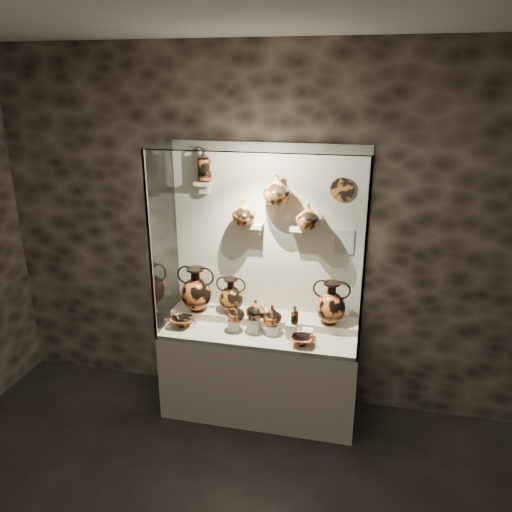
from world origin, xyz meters
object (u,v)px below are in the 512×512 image
at_px(lekythos_small, 295,314).
at_px(lekythos_tall, 204,163).
at_px(jug_a, 236,312).
at_px(ovoid_vase_a, 243,213).
at_px(amphora_left, 196,289).
at_px(amphora_mid, 231,295).
at_px(kylix_right, 302,340).
at_px(jug_b, 256,309).
at_px(jug_c, 272,315).
at_px(ovoid_vase_b, 277,190).
at_px(kylix_left, 182,321).
at_px(amphora_right, 331,302).
at_px(ovoid_vase_c, 308,217).

relative_size(lekythos_small, lekythos_tall, 0.57).
height_order(lekythos_small, lekythos_tall, lekythos_tall).
bearing_deg(jug_a, ovoid_vase_a, 68.26).
height_order(amphora_left, lekythos_small, amphora_left).
distance_m(amphora_mid, kylix_right, 0.80).
bearing_deg(amphora_mid, lekythos_small, -5.21).
height_order(amphora_left, lekythos_tall, lekythos_tall).
distance_m(amphora_mid, lekythos_tall, 1.18).
distance_m(amphora_left, jug_b, 0.62).
relative_size(amphora_mid, jug_c, 1.90).
bearing_deg(jug_a, lekythos_tall, 119.46).
height_order(jug_a, ovoid_vase_b, ovoid_vase_b).
bearing_deg(ovoid_vase_a, kylix_right, -28.48).
height_order(jug_a, kylix_left, jug_a).
relative_size(amphora_right, jug_c, 2.22).
relative_size(kylix_left, ovoid_vase_a, 1.25).
xyz_separation_m(jug_b, ovoid_vase_c, (0.39, 0.24, 0.77)).
height_order(jug_a, lekythos_small, lekythos_small).
bearing_deg(jug_c, jug_a, 159.97).
bearing_deg(jug_c, amphora_right, -4.39).
xyz_separation_m(kylix_left, ovoid_vase_c, (1.05, 0.28, 0.94)).
bearing_deg(ovoid_vase_b, lekythos_small, -47.75).
bearing_deg(jug_a, lekythos_small, -17.47).
xyz_separation_m(amphora_right, kylix_right, (-0.20, -0.32, -0.21)).
relative_size(jug_b, lekythos_small, 0.97).
bearing_deg(jug_b, lekythos_small, 20.52).
distance_m(amphora_left, kylix_left, 0.32).
height_order(ovoid_vase_a, ovoid_vase_b, ovoid_vase_b).
distance_m(jug_a, kylix_left, 0.51).
height_order(jug_c, ovoid_vase_a, ovoid_vase_a).
relative_size(jug_b, ovoid_vase_b, 0.72).
bearing_deg(amphora_right, lekythos_tall, 150.86).
bearing_deg(jug_c, kylix_left, 158.79).
relative_size(amphora_left, ovoid_vase_a, 2.00).
bearing_deg(ovoid_vase_c, lekythos_tall, 163.61).
bearing_deg(lekythos_small, ovoid_vase_a, 140.83).
height_order(lekythos_small, ovoid_vase_b, ovoid_vase_b).
distance_m(amphora_left, ovoid_vase_a, 0.84).
xyz_separation_m(ovoid_vase_b, ovoid_vase_c, (0.26, 0.02, -0.22)).
height_order(amphora_right, ovoid_vase_b, ovoid_vase_b).
height_order(amphora_mid, ovoid_vase_a, ovoid_vase_a).
height_order(jug_c, kylix_right, jug_c).
xyz_separation_m(jug_a, jug_c, (0.31, 0.03, -0.01)).
relative_size(lekythos_small, ovoid_vase_c, 0.85).
bearing_deg(ovoid_vase_c, amphora_right, -27.10).
distance_m(ovoid_vase_a, ovoid_vase_b, 0.36).
xyz_separation_m(amphora_mid, jug_c, (0.42, -0.20, -0.06)).
bearing_deg(kylix_right, jug_b, 145.52).
bearing_deg(lekythos_tall, jug_b, -7.73).
height_order(amphora_right, ovoid_vase_a, ovoid_vase_a).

